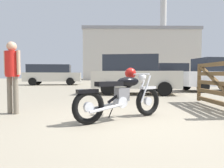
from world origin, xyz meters
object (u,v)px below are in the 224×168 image
Objects in this scene: bystander at (12,70)px; silver_sedan_mid at (52,74)px; vintage_motorcycle at (122,95)px; white_estate_far at (143,75)px; red_hatchback_near at (216,74)px; pale_sedan_back at (134,74)px; dark_sedan_left at (172,74)px.

silver_sedan_mid reaches higher than bystander.
vintage_motorcycle is 0.44× the size of white_estate_far.
red_hatchback_near is (10.60, -6.72, -0.02)m from silver_sedan_mid.
dark_sedan_left is at bearing 67.61° from pale_sedan_back.
white_estate_far is (-1.75, 3.16, -0.08)m from dark_sedan_left.
bystander is 0.41× the size of dark_sedan_left.
pale_sedan_back reaches higher than white_estate_far.
white_estate_far is (3.36, 15.09, 0.34)m from vintage_motorcycle.
dark_sedan_left is 0.95× the size of white_estate_far.
pale_sedan_back is at bearing 164.54° from bystander.
white_estate_far is at bearing 114.44° from dark_sedan_left.
dark_sedan_left reaches higher than vintage_motorcycle.
dark_sedan_left is 5.38m from red_hatchback_near.
silver_sedan_mid is at bearing 12.84° from white_estate_far.
bystander is 0.39× the size of white_estate_far.
pale_sedan_back is at bearing -125.91° from dark_sedan_left.
pale_sedan_back is (3.47, 4.55, -0.10)m from bystander.
bystander is 15.60m from white_estate_far.
pale_sedan_back is at bearing 77.15° from white_estate_far.
red_hatchback_near is at bearing 18.91° from vintage_motorcycle.
pale_sedan_back is 10.19m from white_estate_far.
red_hatchback_near is 0.97× the size of white_estate_far.
vintage_motorcycle is 0.38× the size of silver_sedan_mid.
silver_sedan_mid is at bearing 80.03° from vintage_motorcycle.
red_hatchback_near is at bearing -37.07° from silver_sedan_mid.
white_estate_far is (5.85, 14.46, -0.18)m from bystander.
red_hatchback_near is (8.14, 5.94, -0.10)m from bystander.
vintage_motorcycle is at bearing 41.99° from red_hatchback_near.
vintage_motorcycle is at bearing -117.68° from dark_sedan_left.
silver_sedan_mid is (-2.46, 12.66, -0.08)m from bystander.
silver_sedan_mid is 1.18× the size of red_hatchback_near.
silver_sedan_mid reaches higher than vintage_motorcycle.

